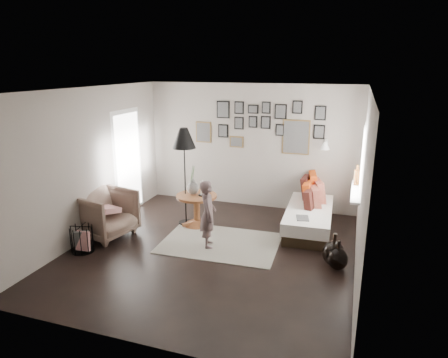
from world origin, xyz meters
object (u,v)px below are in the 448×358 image
(demijohn_small, at_px, (338,259))
(demijohn_large, at_px, (334,253))
(daybed, at_px, (310,213))
(magazine_basket, at_px, (82,239))
(vase, at_px, (193,186))
(child, at_px, (208,214))
(armchair, at_px, (105,214))
(pedestal_table, at_px, (197,211))
(floor_lamp, at_px, (184,142))

(demijohn_small, bearing_deg, demijohn_large, 119.75)
(daybed, relative_size, demijohn_large, 3.75)
(magazine_basket, bearing_deg, demijohn_large, 11.81)
(vase, height_order, child, vase)
(armchair, distance_m, magazine_basket, 0.70)
(vase, distance_m, child, 1.05)
(pedestal_table, relative_size, demijohn_small, 1.64)
(vase, height_order, magazine_basket, vase)
(pedestal_table, bearing_deg, demijohn_small, -19.52)
(vase, xyz_separation_m, floor_lamp, (-0.15, -0.02, 0.83))
(demijohn_large, xyz_separation_m, demijohn_small, (0.07, -0.12, -0.02))
(magazine_basket, bearing_deg, vase, 52.56)
(pedestal_table, distance_m, vase, 0.50)
(floor_lamp, distance_m, child, 1.51)
(vase, xyz_separation_m, armchair, (-1.27, -0.98, -0.36))
(floor_lamp, bearing_deg, armchair, -139.26)
(pedestal_table, xyz_separation_m, demijohn_small, (2.65, -0.94, -0.10))
(armchair, height_order, floor_lamp, floor_lamp)
(demijohn_small, bearing_deg, pedestal_table, 160.48)
(demijohn_large, height_order, child, child)
(daybed, distance_m, child, 2.05)
(floor_lamp, height_order, demijohn_large, floor_lamp)
(vase, bearing_deg, daybed, 13.91)
(daybed, relative_size, magazine_basket, 4.42)
(pedestal_table, distance_m, daybed, 2.12)
(vase, distance_m, armchair, 1.65)
(demijohn_small, bearing_deg, child, 176.36)
(magazine_basket, bearing_deg, demijohn_small, 9.96)
(floor_lamp, height_order, magazine_basket, floor_lamp)
(pedestal_table, xyz_separation_m, daybed, (2.05, 0.55, 0.01))
(vase, relative_size, daybed, 0.28)
(floor_lamp, relative_size, demijohn_large, 3.61)
(pedestal_table, height_order, daybed, daybed)
(daybed, relative_size, armchair, 2.12)
(daybed, distance_m, demijohn_small, 1.61)
(vase, relative_size, floor_lamp, 0.30)
(daybed, bearing_deg, child, -140.37)
(armchair, bearing_deg, vase, -39.67)
(armchair, bearing_deg, demijohn_large, -75.25)
(magazine_basket, distance_m, demijohn_large, 4.01)
(armchair, relative_size, floor_lamp, 0.49)
(demijohn_large, bearing_deg, child, 179.60)
(pedestal_table, height_order, demijohn_large, pedestal_table)
(armchair, xyz_separation_m, child, (1.89, 0.16, 0.16))
(floor_lamp, height_order, child, floor_lamp)
(vase, relative_size, demijohn_large, 1.07)
(armchair, distance_m, floor_lamp, 1.90)
(armchair, bearing_deg, magazine_basket, -167.19)
(armchair, height_order, child, child)
(child, bearing_deg, pedestal_table, 9.77)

